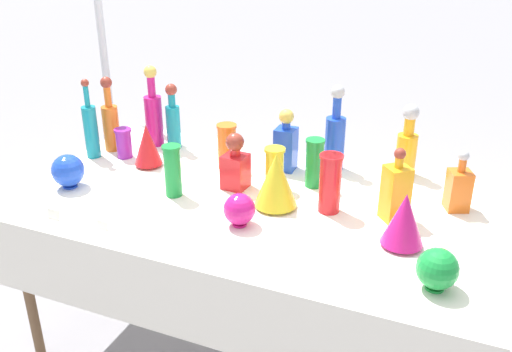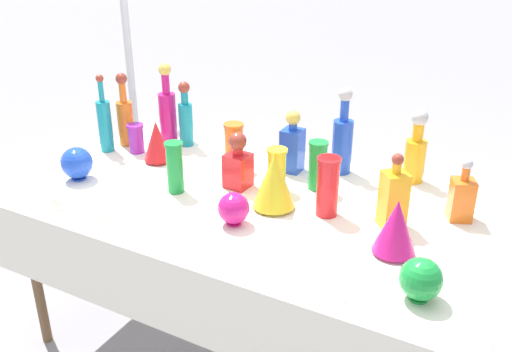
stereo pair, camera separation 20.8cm
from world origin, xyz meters
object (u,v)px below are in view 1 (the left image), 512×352
(square_decanter_1, at_px, (286,144))
(fluted_vase_1, at_px, (147,145))
(tall_bottle_0, at_px, (173,120))
(tall_bottle_5, at_px, (111,121))
(tall_bottle_3, at_px, (407,145))
(tall_bottle_4, at_px, (91,128))
(slender_vase_3, at_px, (315,162))
(slender_vase_1, at_px, (124,142))
(fluted_vase_2, at_px, (276,180))
(canopy_pole, at_px, (107,86))
(tall_bottle_1, at_px, (153,113))
(round_bowl_2, at_px, (68,171))
(round_bowl_0, at_px, (239,209))
(tall_bottle_2, at_px, (335,136))
(square_decanter_0, at_px, (459,188))
(fluted_vase_0, at_px, (404,219))
(slender_vase_2, at_px, (330,182))
(slender_vase_0, at_px, (227,145))
(square_decanter_2, at_px, (396,191))
(square_decanter_3, at_px, (235,164))
(slender_vase_4, at_px, (275,167))
(round_bowl_1, at_px, (437,269))

(square_decanter_1, bearing_deg, fluted_vase_1, -160.60)
(tall_bottle_0, height_order, tall_bottle_5, tall_bottle_5)
(tall_bottle_3, bearing_deg, tall_bottle_5, -169.24)
(tall_bottle_4, height_order, slender_vase_3, tall_bottle_4)
(slender_vase_1, height_order, fluted_vase_2, fluted_vase_2)
(canopy_pole, bearing_deg, fluted_vase_2, -30.24)
(tall_bottle_1, xyz_separation_m, slender_vase_3, (0.87, -0.15, -0.05))
(slender_vase_3, xyz_separation_m, canopy_pole, (-1.45, 0.56, 0.02))
(tall_bottle_1, height_order, round_bowl_2, tall_bottle_1)
(fluted_vase_2, height_order, round_bowl_0, fluted_vase_2)
(tall_bottle_2, distance_m, fluted_vase_2, 0.46)
(tall_bottle_1, distance_m, tall_bottle_3, 1.21)
(tall_bottle_4, bearing_deg, square_decanter_0, 4.12)
(tall_bottle_4, xyz_separation_m, fluted_vase_0, (1.49, -0.24, -0.04))
(slender_vase_2, height_order, fluted_vase_1, slender_vase_2)
(square_decanter_1, bearing_deg, slender_vase_3, -33.89)
(slender_vase_0, relative_size, fluted_vase_1, 1.04)
(tall_bottle_5, height_order, square_decanter_2, tall_bottle_5)
(tall_bottle_5, relative_size, square_decanter_0, 1.47)
(square_decanter_3, height_order, slender_vase_1, square_decanter_3)
(tall_bottle_2, bearing_deg, slender_vase_0, -158.18)
(tall_bottle_2, xyz_separation_m, fluted_vase_0, (0.40, -0.55, -0.05))
(tall_bottle_5, relative_size, fluted_vase_0, 1.79)
(square_decanter_0, bearing_deg, slender_vase_1, -177.49)
(slender_vase_3, bearing_deg, fluted_vase_2, -108.30)
(tall_bottle_2, xyz_separation_m, round_bowl_0, (-0.18, -0.63, -0.09))
(square_decanter_2, bearing_deg, square_decanter_1, 152.99)
(fluted_vase_0, relative_size, round_bowl_2, 1.40)
(slender_vase_2, height_order, slender_vase_3, slender_vase_2)
(tall_bottle_5, height_order, fluted_vase_2, tall_bottle_5)
(fluted_vase_1, height_order, round_bowl_2, fluted_vase_1)
(fluted_vase_0, bearing_deg, tall_bottle_1, 159.51)
(tall_bottle_2, xyz_separation_m, tall_bottle_5, (-1.06, -0.20, -0.01))
(slender_vase_1, bearing_deg, tall_bottle_0, 50.30)
(tall_bottle_5, bearing_deg, round_bowl_0, -26.50)
(tall_bottle_5, xyz_separation_m, slender_vase_4, (0.88, -0.10, -0.05))
(tall_bottle_2, xyz_separation_m, square_decanter_3, (-0.33, -0.35, -0.05))
(fluted_vase_0, height_order, fluted_vase_1, fluted_vase_0)
(slender_vase_2, xyz_separation_m, round_bowl_0, (-0.27, -0.24, -0.06))
(round_bowl_0, relative_size, round_bowl_1, 0.91)
(slender_vase_3, height_order, round_bowl_0, slender_vase_3)
(slender_vase_4, bearing_deg, round_bowl_2, -158.00)
(slender_vase_3, bearing_deg, round_bowl_0, -109.62)
(tall_bottle_2, relative_size, slender_vase_4, 2.15)
(square_decanter_0, distance_m, round_bowl_2, 1.58)
(tall_bottle_4, distance_m, square_decanter_3, 0.76)
(tall_bottle_1, xyz_separation_m, slender_vase_0, (0.45, -0.12, -0.05))
(tall_bottle_1, xyz_separation_m, tall_bottle_3, (1.21, 0.12, -0.02))
(slender_vase_3, distance_m, round_bowl_1, 0.79)
(slender_vase_4, xyz_separation_m, fluted_vase_1, (-0.61, -0.01, 0.01))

